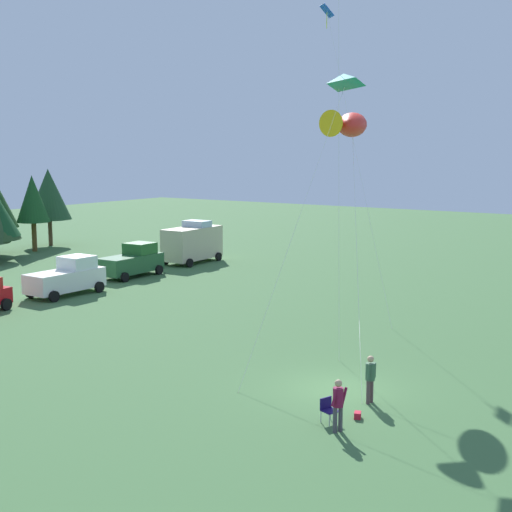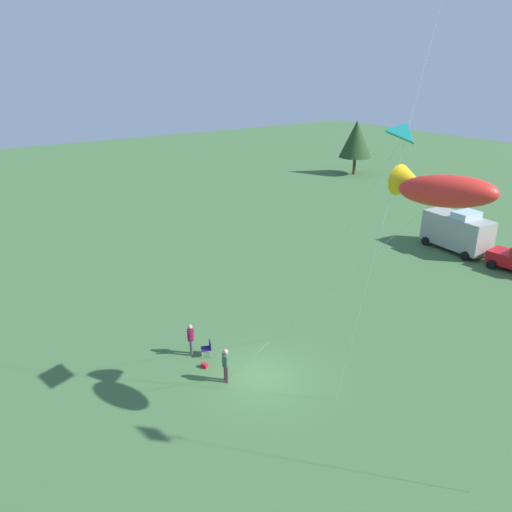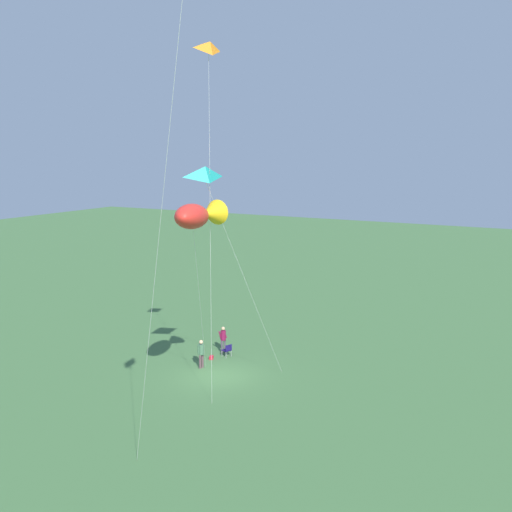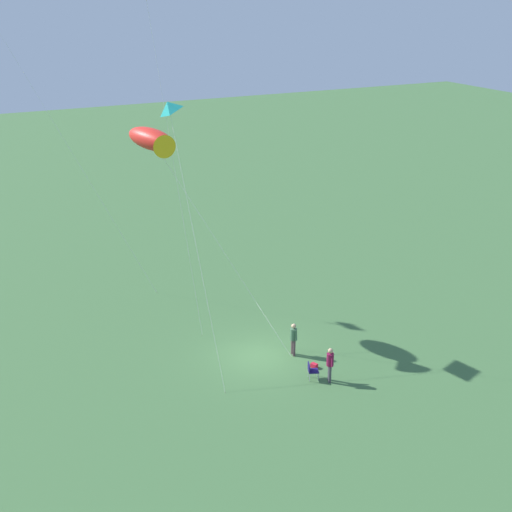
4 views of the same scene
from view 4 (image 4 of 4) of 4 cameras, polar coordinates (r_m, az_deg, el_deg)
name	(u,v)px [view 4 (image 4 of 4)]	position (r m, az deg, el deg)	size (l,w,h in m)	color
ground_plane	(259,356)	(36.29, 0.22, -8.01)	(160.00, 160.00, 0.00)	#3E6839
person_kite_flyer	(294,337)	(35.99, 3.02, -6.47)	(0.53, 0.37, 1.74)	#513A3F
folding_chair	(311,370)	(34.24, 4.46, -9.06)	(0.62, 0.62, 0.82)	#181050
person_spectator	(330,362)	(33.86, 5.95, -8.45)	(0.62, 0.45, 1.74)	#443F49
backpack_on_grass	(314,366)	(35.36, 4.68, -8.73)	(0.32, 0.22, 0.22)	red
kite_large_fish	(153,140)	(37.20, -8.21, 9.14)	(9.29, 5.56, 10.76)	red
kite_delta_teal	(167,108)	(35.77, -7.11, 11.70)	(8.28, 1.61, 12.37)	teal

